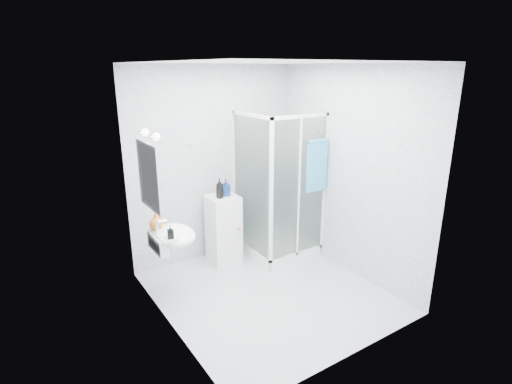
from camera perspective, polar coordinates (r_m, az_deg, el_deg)
room at (r=4.34m, az=1.99°, el=0.63°), size 2.40×2.60×2.60m
shower_enclosure at (r=5.59m, az=2.97°, el=-4.78°), size 0.90×0.95×2.00m
wall_basin at (r=4.46m, az=-11.99°, el=-6.22°), size 0.46×0.56×0.35m
mirror at (r=4.17m, az=-15.13°, el=2.15°), size 0.02×0.60×0.70m
vanity_lights at (r=4.10m, az=-14.93°, el=7.93°), size 0.10×0.40×0.08m
wall_hooks at (r=5.21m, az=-8.32°, el=6.89°), size 0.23×0.06×0.03m
storage_cabinet at (r=5.41m, az=-4.65°, el=-5.33°), size 0.40×0.42×0.94m
hand_towel at (r=5.21m, az=8.68°, el=3.94°), size 0.32×0.05×0.68m
shampoo_bottle_a at (r=5.14m, az=-5.22°, el=0.53°), size 0.13×0.13×0.26m
shampoo_bottle_b at (r=5.24m, az=-4.32°, el=0.66°), size 0.13×0.13×0.23m
soap_dispenser_orange at (r=4.47m, az=-14.13°, el=-4.08°), size 0.18×0.18×0.19m
soap_dispenser_black at (r=4.21m, az=-12.14°, el=-5.63°), size 0.08×0.08×0.14m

